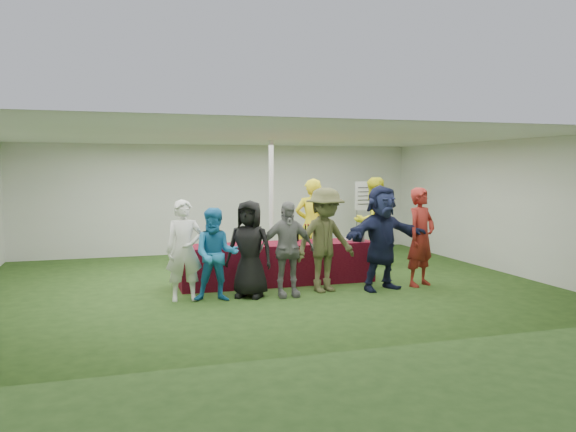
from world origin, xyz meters
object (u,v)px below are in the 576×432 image
object	(u,v)px
customer_0	(184,250)
customer_1	(216,255)
customer_2	(249,249)
serving_table	(278,263)
dump_bucket	(358,237)
customer_6	(421,237)
customer_5	(382,238)
wine_list_sign	(364,201)
staff_back	(373,222)
staff_pourer	(312,225)
customer_3	(287,249)
customer_4	(325,240)

from	to	relation	value
customer_0	customer_1	world-z (taller)	customer_0
customer_2	customer_0	bearing A→B (deg)	-151.97
serving_table	customer_2	size ratio (longest dim) A/B	2.24
dump_bucket	customer_2	xyz separation A→B (m)	(-2.26, -0.68, -0.04)
serving_table	dump_bucket	distance (m)	1.60
serving_table	customer_6	size ratio (longest dim) A/B	2.02
customer_1	customer_5	distance (m)	2.92
customer_2	wine_list_sign	bearing A→B (deg)	75.28
wine_list_sign	staff_back	size ratio (longest dim) A/B	0.93
dump_bucket	staff_back	distance (m)	1.78
staff_pourer	customer_6	distance (m)	2.34
customer_5	wine_list_sign	bearing A→B (deg)	56.91
dump_bucket	customer_2	size ratio (longest dim) A/B	0.15
customer_3	customer_1	bearing A→B (deg)	179.41
dump_bucket	staff_pourer	xyz separation A→B (m)	(-0.52, 1.12, 0.12)
customer_2	customer_6	world-z (taller)	customer_6
customer_0	dump_bucket	bearing A→B (deg)	12.31
customer_3	staff_back	bearing A→B (deg)	41.32
customer_4	customer_5	bearing A→B (deg)	-22.21
customer_5	customer_6	xyz separation A→B (m)	(0.83, 0.08, -0.03)
serving_table	customer_4	xyz separation A→B (m)	(0.59, -0.90, 0.53)
staff_pourer	customer_1	xyz separation A→B (m)	(-2.32, -1.92, -0.21)
customer_4	staff_back	bearing A→B (deg)	33.51
staff_back	customer_2	bearing A→B (deg)	21.03
customer_1	customer_4	size ratio (longest dim) A/B	0.84
customer_4	customer_3	bearing A→B (deg)	176.92
customer_0	customer_5	xyz separation A→B (m)	(3.40, -0.20, 0.10)
staff_back	customer_2	world-z (taller)	staff_back
staff_back	customer_3	bearing A→B (deg)	28.44
serving_table	dump_bucket	xyz separation A→B (m)	(1.52, -0.22, 0.46)
customer_0	customer_6	size ratio (longest dim) A/B	0.91
wine_list_sign	customer_1	distance (m)	5.69
customer_0	customer_1	size ratio (longest dim) A/B	1.08
wine_list_sign	customer_4	xyz separation A→B (m)	(-2.39, -3.57, -0.42)
customer_1	customer_2	size ratio (longest dim) A/B	0.94
customer_1	customer_6	world-z (taller)	customer_6
customer_3	customer_6	bearing A→B (deg)	2.80
wine_list_sign	staff_back	world-z (taller)	staff_back
customer_1	staff_pourer	bearing A→B (deg)	51.53
staff_back	wine_list_sign	bearing A→B (deg)	-119.77
wine_list_sign	customer_6	world-z (taller)	wine_list_sign
customer_3	customer_4	size ratio (longest dim) A/B	0.88
customer_2	customer_5	size ratio (longest dim) A/B	0.87
customer_5	customer_6	size ratio (longest dim) A/B	1.03
wine_list_sign	customer_0	size ratio (longest dim) A/B	1.10
serving_table	customer_6	bearing A→B (deg)	-21.47
dump_bucket	customer_3	size ratio (longest dim) A/B	0.15
customer_6	customer_3	bearing A→B (deg)	158.47
customer_4	customer_0	bearing A→B (deg)	164.07
customer_2	customer_4	distance (m)	1.34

